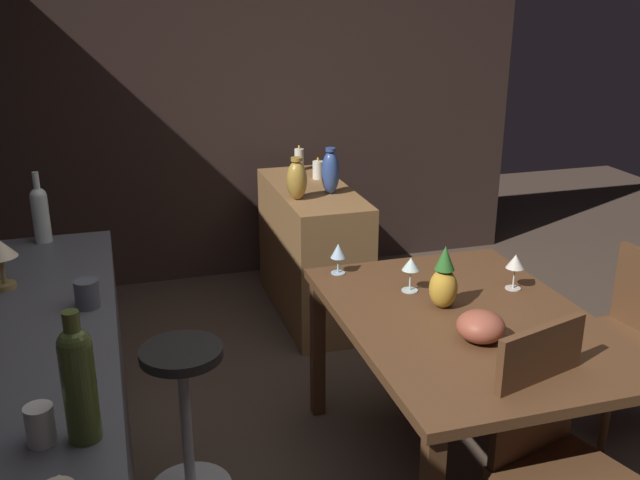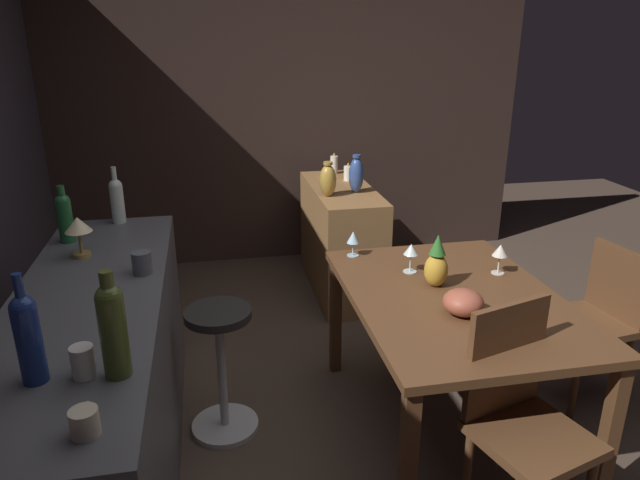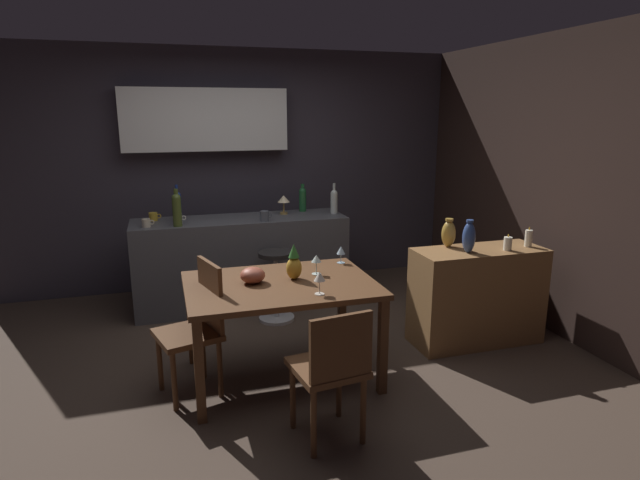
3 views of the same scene
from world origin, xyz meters
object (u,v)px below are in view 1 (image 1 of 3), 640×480
Objects in this scene: sideboard_cabinet at (312,251)px; vase_ceramic_blue at (330,172)px; fruit_bowl at (481,326)px; pillar_candle_tall at (318,170)px; dining_table at (466,335)px; cup_white at (40,424)px; wine_bottle_olive at (78,379)px; bar_stool at (186,419)px; cup_slate at (87,294)px; wine_glass_right at (411,266)px; pineapple_centerpiece at (444,281)px; wine_glass_center at (338,252)px; wine_bottle_clear at (40,212)px; vase_brass at (297,180)px; chair_by_doorway at (624,335)px; counter_lamp at (0,252)px; wine_glass_left at (515,263)px; pillar_candle_short at (299,159)px; chair_near_window at (556,457)px.

vase_ceramic_blue is at bearing -157.70° from sideboard_cabinet.
fruit_bowl is 2.12m from pillar_candle_tall.
dining_table is 1.67m from cup_white.
dining_table is at bearing -65.35° from wine_bottle_olive.
dining_table reaches higher than bar_stool.
sideboard_cabinet is 9.15× the size of cup_slate.
bar_stool is at bearing 79.74° from dining_table.
pineapple_centerpiece is at bearing -161.96° from wine_glass_right.
wine_glass_center reaches higher than dining_table.
wine_bottle_clear is at bearing 112.62° from vase_ceramic_blue.
sideboard_cabinet is at bearing -32.09° from bar_stool.
vase_brass is (-0.41, 0.24, 0.06)m from pillar_candle_tall.
wine_glass_center reaches higher than chair_by_doorway.
wine_bottle_olive reaches higher than counter_lamp.
chair_by_doorway is 2.32m from cup_slate.
wine_glass_left is 1.11× the size of wine_glass_center.
wine_bottle_clear is 1.95m from pillar_candle_short.
dining_table is at bearing -169.26° from vase_brass.
sideboard_cabinet is at bearing 0.90° from wine_glass_right.
vase_ceramic_blue is (1.41, -1.34, -0.00)m from cup_slate.
cup_slate is at bearing 91.10° from wine_glass_left.
sideboard_cabinet is 1.18× the size of chair_near_window.
sideboard_cabinet is at bearing 175.05° from pillar_candle_short.
counter_lamp is at bearing 15.44° from wine_bottle_olive.
pillar_candle_tall reaches higher than chair_by_doorway.
wine_bottle_olive reaches higher than dining_table.
chair_near_window is 6.19× the size of wine_glass_right.
wine_glass_right is at bearing -94.35° from counter_lamp.
chair_near_window is at bearing 130.40° from chair_by_doorway.
dining_table is 1.76m from sideboard_cabinet.
wine_glass_left reaches higher than wine_glass_right.
dining_table is 1.94m from pillar_candle_tall.
pillar_candle_short reaches higher than dining_table.
pillar_candle_tall is at bearing -0.32° from pineapple_centerpiece.
pillar_candle_tall is 0.36m from vase_ceramic_blue.
counter_lamp is (0.32, 2.57, 0.56)m from chair_by_doorway.
vase_brass reaches higher than wine_glass_right.
wine_glass_center is at bearing -83.53° from counter_lamp.
chair_by_doorway is 5.06× the size of pillar_candle_short.
vase_brass is (1.21, 0.17, 0.08)m from wine_glass_right.
vase_brass is (2.17, -1.13, -0.13)m from wine_bottle_olive.
wine_glass_left is 1.30× the size of cup_slate.
cup_white reaches higher than wine_glass_left.
wine_bottle_olive reaches higher than pillar_candle_tall.
wine_glass_right is (0.11, 0.43, -0.00)m from wine_glass_left.
pillar_candle_tall is (1.81, -0.01, 0.02)m from pineapple_centerpiece.
pillar_candle_tall is at bearing -0.17° from fruit_bowl.
cup_white is (-0.45, 1.47, 0.15)m from fruit_bowl.
sideboard_cabinet is 2.78m from wine_bottle_olive.
cup_slate is (-0.42, 1.06, 0.11)m from wine_glass_center.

